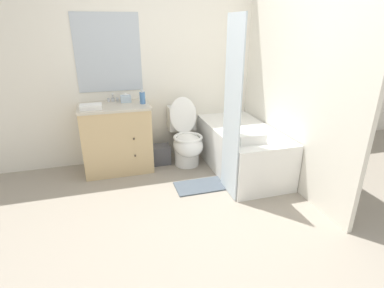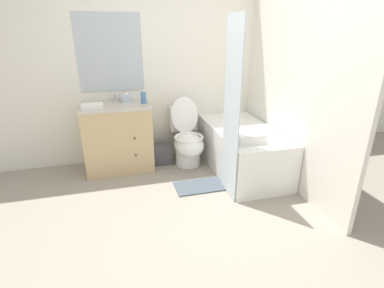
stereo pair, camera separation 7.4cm
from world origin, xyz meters
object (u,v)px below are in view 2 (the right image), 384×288
object	(u,v)px
vanity_cabinet	(118,137)
wastebasket	(162,154)
soap_dispenser	(144,97)
sink_faucet	(114,98)
toilet	(187,141)
bath_towel_folded	(249,137)
hand_towel_folded	(92,106)
bath_mat	(201,186)
bathtub	(242,149)
tissue_box	(127,98)

from	to	relation	value
vanity_cabinet	wastebasket	world-z (taller)	vanity_cabinet
vanity_cabinet	soap_dispenser	world-z (taller)	soap_dispenser
sink_faucet	toilet	size ratio (longest dim) A/B	0.16
sink_faucet	bath_towel_folded	bearing A→B (deg)	-38.43
hand_towel_folded	soap_dispenser	bearing A→B (deg)	8.31
hand_towel_folded	bath_mat	size ratio (longest dim) A/B	0.42
sink_faucet	toilet	world-z (taller)	sink_faucet
sink_faucet	wastebasket	bearing A→B (deg)	-18.52
bathtub	bath_mat	bearing A→B (deg)	-155.07
sink_faucet	tissue_box	xyz separation A→B (m)	(0.16, -0.07, 0.01)
tissue_box	soap_dispenser	xyz separation A→B (m)	(0.19, -0.14, 0.03)
toilet	wastebasket	xyz separation A→B (m)	(-0.33, 0.10, -0.20)
toilet	wastebasket	world-z (taller)	toilet
tissue_box	bath_towel_folded	distance (m)	1.62
soap_dispenser	bath_towel_folded	world-z (taller)	soap_dispenser
bathtub	hand_towel_folded	bearing A→B (deg)	168.86
bathtub	bath_towel_folded	distance (m)	0.57
vanity_cabinet	sink_faucet	world-z (taller)	sink_faucet
wastebasket	sink_faucet	bearing A→B (deg)	161.48
bathtub	soap_dispenser	xyz separation A→B (m)	(-1.17, 0.44, 0.64)
sink_faucet	bath_mat	distance (m)	1.56
tissue_box	bath_mat	bearing A→B (deg)	-50.62
bath_towel_folded	bath_mat	xyz separation A→B (m)	(-0.50, 0.14, -0.61)
vanity_cabinet	toilet	distance (m)	0.89
toilet	bath_towel_folded	size ratio (longest dim) A/B	2.86
vanity_cabinet	tissue_box	world-z (taller)	tissue_box
vanity_cabinet	tissue_box	xyz separation A→B (m)	(0.16, 0.12, 0.46)
toilet	bath_mat	size ratio (longest dim) A/B	1.49
soap_dispenser	hand_towel_folded	bearing A→B (deg)	-171.69
wastebasket	bath_mat	bearing A→B (deg)	-66.94
toilet	bath_towel_folded	xyz separation A→B (m)	(0.49, -0.80, 0.29)
toilet	bath_mat	bearing A→B (deg)	-90.46
wastebasket	hand_towel_folded	distance (m)	1.11
toilet	bathtub	bearing A→B (deg)	-29.94
bath_towel_folded	vanity_cabinet	bearing A→B (deg)	146.72
soap_dispenser	vanity_cabinet	bearing A→B (deg)	175.80
tissue_box	wastebasket	bearing A→B (deg)	-16.20
wastebasket	soap_dispenser	size ratio (longest dim) A/B	1.48
vanity_cabinet	bath_towel_folded	distance (m)	1.66
bathtub	wastebasket	bearing A→B (deg)	154.07
soap_dispenser	toilet	bearing A→B (deg)	-7.95
sink_faucet	hand_towel_folded	distance (m)	0.40
wastebasket	bath_towel_folded	bearing A→B (deg)	-47.74
bathtub	soap_dispenser	world-z (taller)	soap_dispenser
tissue_box	soap_dispenser	world-z (taller)	soap_dispenser
tissue_box	bathtub	bearing A→B (deg)	-23.23
toilet	bathtub	xyz separation A→B (m)	(0.63, -0.36, -0.05)
wastebasket	bath_mat	xyz separation A→B (m)	(0.33, -0.76, -0.12)
sink_faucet	bathtub	bearing A→B (deg)	-23.32
tissue_box	hand_towel_folded	bearing A→B (deg)	-150.72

